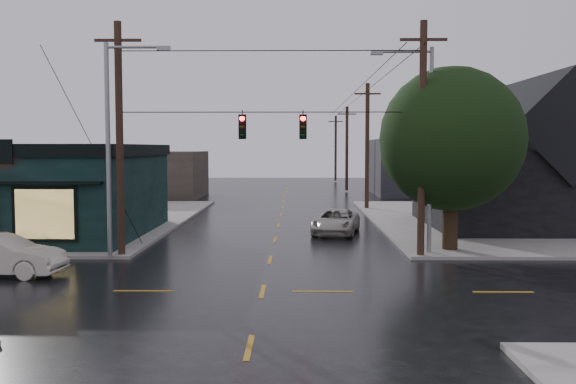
{
  "coord_description": "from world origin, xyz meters",
  "views": [
    {
      "loc": [
        1.14,
        -21.07,
        4.8
      ],
      "look_at": [
        0.77,
        5.43,
        2.95
      ],
      "focal_mm": 40.0,
      "sensor_mm": 36.0,
      "label": 1
    }
  ],
  "objects_px": {
    "sedan_cream": "(0,255)",
    "utility_pole_ne": "(420,258)",
    "utility_pole_nw": "(122,257)",
    "suv_silver": "(336,222)",
    "corner_tree": "(452,139)"
  },
  "relations": [
    {
      "from": "corner_tree",
      "to": "utility_pole_nw",
      "type": "distance_m",
      "value": 15.62
    },
    {
      "from": "utility_pole_nw",
      "to": "utility_pole_ne",
      "type": "height_order",
      "value": "same"
    },
    {
      "from": "corner_tree",
      "to": "sedan_cream",
      "type": "height_order",
      "value": "corner_tree"
    },
    {
      "from": "utility_pole_ne",
      "to": "corner_tree",
      "type": "bearing_deg",
      "value": 44.56
    },
    {
      "from": "corner_tree",
      "to": "sedan_cream",
      "type": "bearing_deg",
      "value": -162.39
    },
    {
      "from": "utility_pole_ne",
      "to": "suv_silver",
      "type": "xyz_separation_m",
      "value": [
        -3.2,
        7.72,
        0.68
      ]
    },
    {
      "from": "corner_tree",
      "to": "utility_pole_ne",
      "type": "bearing_deg",
      "value": -135.44
    },
    {
      "from": "suv_silver",
      "to": "utility_pole_nw",
      "type": "bearing_deg",
      "value": -130.55
    },
    {
      "from": "utility_pole_nw",
      "to": "suv_silver",
      "type": "height_order",
      "value": "utility_pole_nw"
    },
    {
      "from": "corner_tree",
      "to": "suv_silver",
      "type": "distance_m",
      "value": 8.98
    },
    {
      "from": "utility_pole_nw",
      "to": "corner_tree",
      "type": "bearing_deg",
      "value": 6.34
    },
    {
      "from": "corner_tree",
      "to": "utility_pole_ne",
      "type": "xyz_separation_m",
      "value": [
        -1.65,
        -1.63,
        -5.15
      ]
    },
    {
      "from": "sedan_cream",
      "to": "suv_silver",
      "type": "height_order",
      "value": "sedan_cream"
    },
    {
      "from": "sedan_cream",
      "to": "utility_pole_ne",
      "type": "bearing_deg",
      "value": -72.08
    },
    {
      "from": "corner_tree",
      "to": "utility_pole_ne",
      "type": "height_order",
      "value": "corner_tree"
    }
  ]
}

